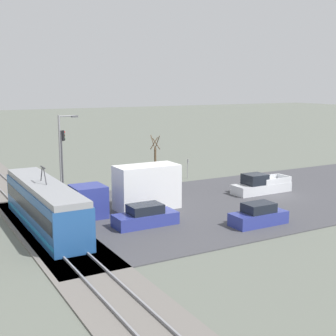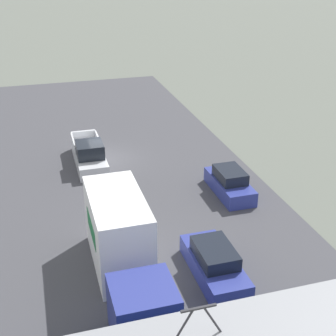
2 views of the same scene
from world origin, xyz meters
name	(u,v)px [view 1 (image 1 of 2)]	position (x,y,z in m)	size (l,w,h in m)	color
ground_plane	(272,196)	(0.00, 0.00, 0.00)	(320.00, 320.00, 0.00)	#60665B
road_surface	(272,196)	(0.00, 0.00, 0.04)	(18.13, 44.52, 0.08)	#424247
rail_bed	(48,230)	(0.00, 20.36, 0.05)	(72.58, 4.40, 0.22)	slate
light_rail_tram	(45,206)	(0.64, 20.36, 1.62)	(13.31, 2.57, 4.30)	#235193
box_truck	(133,190)	(1.51, 13.09, 1.73)	(2.44, 8.69, 3.57)	navy
pickup_truck	(260,185)	(1.36, 0.20, 0.77)	(1.92, 5.77, 1.83)	silver
sedan_car_0	(145,217)	(-2.49, 14.05, 0.71)	(1.86, 4.58, 1.54)	navy
sedan_car_1	(258,216)	(-6.30, 6.89, 0.73)	(1.76, 4.22, 1.59)	navy
traffic_light_pole	(63,153)	(10.66, 15.97, 3.74)	(0.28, 0.47, 5.83)	#47474C
street_tree	(155,159)	(11.99, 5.60, 2.15)	(1.12, 0.93, 4.73)	brown
street_lamp_near_crossing	(62,146)	(12.30, 15.49, 4.18)	(0.36, 1.95, 7.14)	gray
no_parking_sign	(188,167)	(10.58, 2.43, 1.31)	(0.32, 0.08, 2.14)	gray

